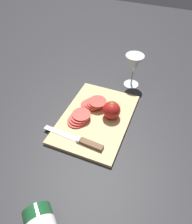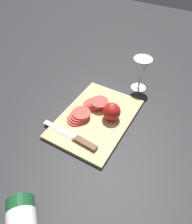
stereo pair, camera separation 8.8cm
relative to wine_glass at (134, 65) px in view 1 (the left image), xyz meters
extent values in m
plane|color=#28282B|center=(-0.37, 0.03, -0.11)|extent=(3.00, 3.00, 0.00)
cube|color=tan|center=(-0.29, 0.07, -0.10)|extent=(0.39, 0.27, 0.01)
cylinder|color=silver|center=(0.00, 0.00, -0.11)|extent=(0.07, 0.07, 0.00)
cylinder|color=silver|center=(0.00, 0.00, -0.07)|extent=(0.01, 0.01, 0.07)
cone|color=silver|center=(0.00, 0.00, 0.01)|extent=(0.08, 0.08, 0.09)
cone|color=beige|center=(0.00, 0.00, -0.03)|extent=(0.02, 0.02, 0.03)
sphere|color=red|center=(-0.26, 0.01, -0.06)|extent=(0.07, 0.07, 0.07)
cylinder|color=#47702D|center=(-0.26, 0.01, -0.03)|extent=(0.01, 0.01, 0.01)
cube|color=silver|center=(-0.42, 0.16, -0.10)|extent=(0.03, 0.16, 0.00)
cube|color=silver|center=(-0.42, 0.08, -0.09)|extent=(0.02, 0.01, 0.01)
cube|color=brown|center=(-0.43, 0.04, -0.09)|extent=(0.03, 0.09, 0.01)
cylinder|color=#D63D33|center=(-0.24, 0.12, -0.09)|extent=(0.08, 0.08, 0.01)
cylinder|color=#D63D33|center=(-0.23, 0.11, -0.09)|extent=(0.08, 0.08, 0.01)
cylinder|color=#D63D33|center=(-0.23, 0.11, -0.08)|extent=(0.08, 0.08, 0.01)
cylinder|color=#D63D33|center=(-0.23, 0.10, -0.07)|extent=(0.08, 0.08, 0.01)
cylinder|color=#D63D33|center=(-0.23, 0.09, -0.07)|extent=(0.08, 0.08, 0.01)
cylinder|color=#D63D33|center=(-0.34, 0.13, -0.09)|extent=(0.08, 0.08, 0.01)
cylinder|color=#D63D33|center=(-0.33, 0.13, -0.09)|extent=(0.08, 0.08, 0.01)
cylinder|color=#D63D33|center=(-0.33, 0.13, -0.08)|extent=(0.08, 0.08, 0.01)
cylinder|color=#D63D33|center=(-0.32, 0.12, -0.07)|extent=(0.08, 0.08, 0.01)
camera|label=1|loc=(-0.87, -0.16, 0.56)|focal=35.00mm
camera|label=2|loc=(-0.83, -0.24, 0.56)|focal=35.00mm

